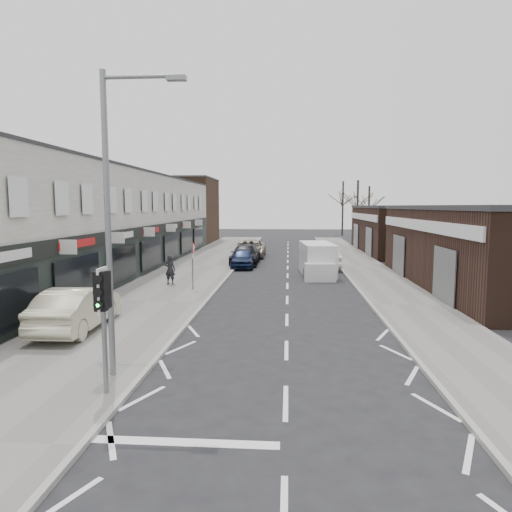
% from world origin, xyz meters
% --- Properties ---
extents(ground, '(160.00, 160.00, 0.00)m').
position_xyz_m(ground, '(0.00, 0.00, 0.00)').
color(ground, black).
rests_on(ground, ground).
extents(pavement_left, '(5.50, 64.00, 0.12)m').
position_xyz_m(pavement_left, '(-6.75, 22.00, 0.06)').
color(pavement_left, slate).
rests_on(pavement_left, ground).
extents(pavement_right, '(3.50, 64.00, 0.12)m').
position_xyz_m(pavement_right, '(5.75, 22.00, 0.06)').
color(pavement_right, slate).
rests_on(pavement_right, ground).
extents(shop_terrace_left, '(8.00, 41.00, 7.10)m').
position_xyz_m(shop_terrace_left, '(-13.50, 19.50, 3.55)').
color(shop_terrace_left, silver).
rests_on(shop_terrace_left, ground).
extents(brick_block_far, '(8.00, 10.00, 8.00)m').
position_xyz_m(brick_block_far, '(-13.50, 45.00, 4.00)').
color(brick_block_far, '#452F1D').
rests_on(brick_block_far, ground).
extents(right_unit_near, '(10.00, 18.00, 4.50)m').
position_xyz_m(right_unit_near, '(12.50, 14.00, 2.25)').
color(right_unit_near, '#322017').
rests_on(right_unit_near, ground).
extents(right_unit_far, '(10.00, 16.00, 4.50)m').
position_xyz_m(right_unit_far, '(12.50, 34.00, 2.25)').
color(right_unit_far, '#322017').
rests_on(right_unit_far, ground).
extents(tree_far_a, '(3.60, 3.60, 8.00)m').
position_xyz_m(tree_far_a, '(9.00, 48.00, 0.00)').
color(tree_far_a, '#382D26').
rests_on(tree_far_a, ground).
extents(tree_far_b, '(3.60, 3.60, 7.50)m').
position_xyz_m(tree_far_b, '(11.50, 54.00, 0.00)').
color(tree_far_b, '#382D26').
rests_on(tree_far_b, ground).
extents(tree_far_c, '(3.60, 3.60, 8.50)m').
position_xyz_m(tree_far_c, '(8.50, 60.00, 0.00)').
color(tree_far_c, '#382D26').
rests_on(tree_far_c, ground).
extents(traffic_light, '(0.28, 0.60, 3.10)m').
position_xyz_m(traffic_light, '(-4.40, -2.02, 2.41)').
color(traffic_light, slate).
rests_on(traffic_light, pavement_left).
extents(street_lamp, '(2.23, 0.22, 8.00)m').
position_xyz_m(street_lamp, '(-4.53, -0.80, 4.62)').
color(street_lamp, slate).
rests_on(street_lamp, pavement_left).
extents(warning_sign, '(0.12, 0.80, 2.70)m').
position_xyz_m(warning_sign, '(-5.16, 12.00, 2.20)').
color(warning_sign, slate).
rests_on(warning_sign, pavement_left).
extents(white_van, '(2.38, 5.75, 2.18)m').
position_xyz_m(white_van, '(2.01, 18.33, 1.03)').
color(white_van, silver).
rests_on(white_van, ground).
extents(sedan_on_pavement, '(1.90, 4.94, 1.61)m').
position_xyz_m(sedan_on_pavement, '(-7.74, 3.51, 0.92)').
color(sedan_on_pavement, beige).
rests_on(sedan_on_pavement, pavement_left).
extents(pedestrian, '(0.69, 0.51, 1.72)m').
position_xyz_m(pedestrian, '(-6.85, 13.47, 0.98)').
color(pedestrian, black).
rests_on(pedestrian, pavement_left).
extents(parked_car_left_a, '(1.84, 4.28, 1.44)m').
position_xyz_m(parked_car_left_a, '(-3.40, 21.78, 0.72)').
color(parked_car_left_a, '#121D3A').
rests_on(parked_car_left_a, ground).
extents(parked_car_left_b, '(2.19, 5.37, 1.56)m').
position_xyz_m(parked_car_left_b, '(-3.40, 23.73, 0.78)').
color(parked_car_left_b, black).
rests_on(parked_car_left_b, ground).
extents(parked_car_left_c, '(2.59, 5.60, 1.55)m').
position_xyz_m(parked_car_left_c, '(-3.40, 29.04, 0.78)').
color(parked_car_left_c, '#9E937E').
rests_on(parked_car_left_c, ground).
extents(parked_car_right_a, '(2.02, 4.82, 1.55)m').
position_xyz_m(parked_car_right_a, '(2.82, 21.78, 0.77)').
color(parked_car_right_a, silver).
rests_on(parked_car_right_a, ground).
extents(parked_car_right_b, '(1.85, 3.96, 1.31)m').
position_xyz_m(parked_car_right_b, '(3.11, 28.69, 0.66)').
color(parked_car_right_b, black).
rests_on(parked_car_right_b, ground).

